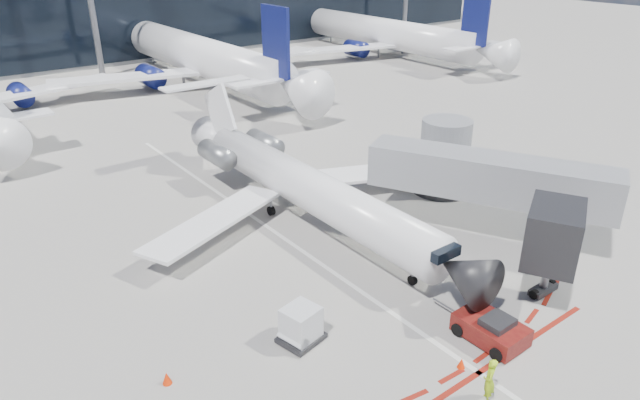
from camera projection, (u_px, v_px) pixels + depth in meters
ground at (305, 253)px, 30.33m from camera, size 260.00×260.00×0.00m
apron_centerline at (284, 238)px, 31.77m from camera, size 0.25×40.00×0.01m
apron_stop_bar at (479, 373)px, 22.03m from camera, size 14.00×0.25×0.01m
jet_bridge at (476, 175)px, 32.24m from camera, size 10.03×15.20×4.90m
regional_jet at (300, 183)px, 33.38m from camera, size 20.70×25.52×6.39m
pushback_tug at (491, 329)px, 23.65m from camera, size 1.97×4.55×1.18m
ramp_worker at (489, 381)px, 20.38m from camera, size 0.79×0.74×1.81m
uld_container at (301, 325)px, 23.43m from camera, size 1.99×1.79×1.62m
safety_cone_left at (167, 378)px, 21.41m from camera, size 0.37×0.37×0.51m
safety_cone_right at (461, 363)px, 22.21m from camera, size 0.32×0.32×0.44m
bg_airliner_2 at (195, 27)px, 62.38m from camera, size 37.85×40.08×12.25m
bg_airliner_3 at (387, 12)px, 77.84m from camera, size 35.04×37.11×11.34m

